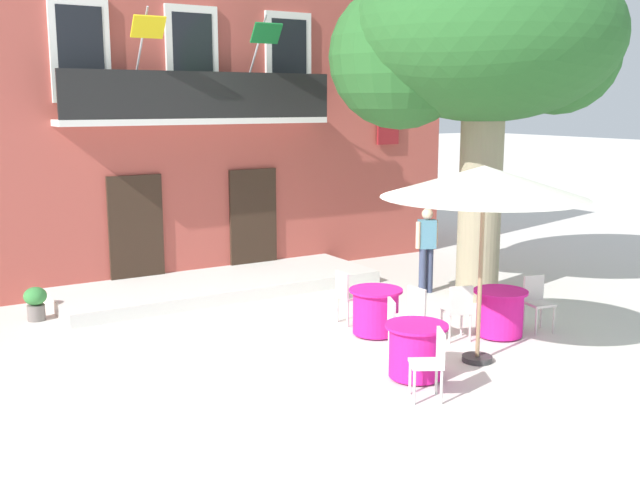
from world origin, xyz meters
The scene contains 16 objects.
ground_plane centered at (0.00, 0.00, 0.00)m, with size 120.00×120.00×0.00m, color silver.
building_facade centered at (-0.95, 6.99, 3.75)m, with size 13.00×5.09×7.50m.
entrance_step_platform centered at (-0.95, 3.92, 0.12)m, with size 6.33×2.15×0.25m, color silver.
plane_tree centered at (3.00, 0.93, 4.75)m, with size 5.34×4.69×6.47m.
cafe_table_near_tree centered at (1.70, -1.11, 0.39)m, with size 0.86×0.86×0.76m.
cafe_chair_near_tree_0 centered at (0.96, -0.94, 0.53)m, with size 0.51×0.51×0.91m.
cafe_chair_near_tree_1 centered at (2.45, -1.19, 0.53)m, with size 0.47×0.47×0.91m.
cafe_table_middle centered at (0.05, 0.00, 0.39)m, with size 0.86×0.86×0.76m.
cafe_chair_middle_0 centered at (0.19, -0.75, 0.53)m, with size 0.43×0.43×0.91m.
cafe_chair_middle_1 centered at (-0.01, 0.75, 0.53)m, with size 0.41×0.41×0.91m.
cafe_table_front centered at (-0.63, -1.87, 0.39)m, with size 0.86×0.86×0.76m.
cafe_chair_front_0 centered at (-0.93, -2.56, 0.53)m, with size 0.54×0.54×0.91m.
cafe_chair_front_1 centered at (-0.39, -1.16, 0.53)m, with size 0.53×0.53×0.91m.
cafe_umbrella centered at (0.56, -1.82, 2.61)m, with size 2.90×2.90×2.85m.
ground_planter_left centered at (-4.47, 3.73, 0.33)m, with size 0.39×0.39×0.59m.
pedestrian_near_entrance centered at (2.48, 1.69, 0.96)m, with size 0.53×0.35×1.69m.
Camera 1 is at (-6.86, -9.51, 3.72)m, focal length 42.20 mm.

